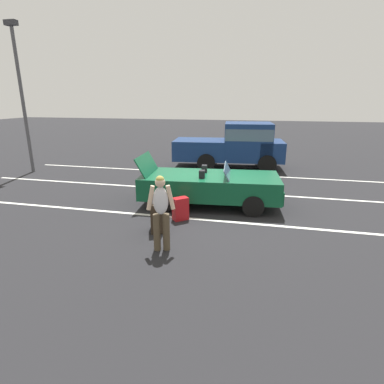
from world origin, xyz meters
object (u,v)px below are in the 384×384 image
at_px(traveler_person, 161,209).
at_px(parking_lamp_post, 21,90).
at_px(convertible_car, 216,186).
at_px(suitcase_large_black, 156,217).
at_px(parked_pickup_truck_near, 237,145).
at_px(suitcase_medium_bright, 180,209).

xyz_separation_m(traveler_person, parking_lamp_post, (-8.00, 5.86, 2.55)).
bearing_deg(convertible_car, suitcase_large_black, -121.94).
xyz_separation_m(convertible_car, parked_pickup_truck_near, (0.14, 5.51, 0.51)).
distance_m(convertible_car, parking_lamp_post, 9.54).
relative_size(convertible_car, parked_pickup_truck_near, 0.84).
xyz_separation_m(suitcase_medium_bright, traveler_person, (0.06, -1.77, 0.62)).
bearing_deg(suitcase_large_black, traveler_person, -85.85).
bearing_deg(parking_lamp_post, parked_pickup_truck_near, 17.88).
height_order(suitcase_large_black, suitcase_medium_bright, suitcase_large_black).
bearing_deg(traveler_person, convertible_car, -29.43).
height_order(suitcase_medium_bright, parked_pickup_truck_near, parked_pickup_truck_near).
bearing_deg(traveler_person, suitcase_large_black, 8.32).
xyz_separation_m(suitcase_large_black, traveler_person, (0.44, -0.93, 0.56)).
relative_size(convertible_car, parking_lamp_post, 0.71).
relative_size(convertible_car, traveler_person, 2.62).
bearing_deg(traveler_person, parking_lamp_post, 36.58).
bearing_deg(parking_lamp_post, traveler_person, -36.21).
bearing_deg(parked_pickup_truck_near, parking_lamp_post, -167.76).
relative_size(traveler_person, parked_pickup_truck_near, 0.32).
height_order(convertible_car, parking_lamp_post, parking_lamp_post).
bearing_deg(parking_lamp_post, suitcase_large_black, -33.10).
relative_size(suitcase_medium_bright, traveler_person, 0.38).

